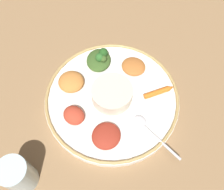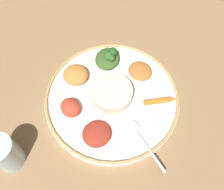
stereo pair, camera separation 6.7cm
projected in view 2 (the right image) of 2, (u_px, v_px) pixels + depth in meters
The scene contains 12 objects.
ground_plane at pixel (112, 101), 0.70m from camera, with size 2.40×2.40×0.00m, color olive.
platter at pixel (112, 99), 0.69m from camera, with size 0.35×0.35×0.02m, color white.
platter_rim at pixel (112, 97), 0.68m from camera, with size 0.35×0.35×0.01m, color tan.
center_bowl at pixel (112, 94), 0.66m from camera, with size 0.11×0.11×0.04m.
spoon at pixel (140, 137), 0.63m from camera, with size 0.03×0.15×0.01m.
greens_pile at pixel (108, 58), 0.72m from camera, with size 0.10×0.10×0.04m.
carrot_near_spoon at pixel (160, 101), 0.67m from camera, with size 0.08×0.05×0.01m.
mound_squash at pixel (76, 75), 0.70m from camera, with size 0.07×0.07×0.03m, color #C67A38.
mound_beet at pixel (97, 134), 0.62m from camera, with size 0.07×0.07×0.02m, color maroon.
mound_berbere_red at pixel (70, 108), 0.65m from camera, with size 0.06×0.05×0.03m, color #B73D28.
mound_chickpea at pixel (140, 71), 0.71m from camera, with size 0.07×0.06×0.02m, color #B2662D.
drinking_glass at pixel (6, 154), 0.59m from camera, with size 0.07×0.07×0.10m.
Camera 2 is at (0.18, 0.26, 0.62)m, focal length 41.94 mm.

